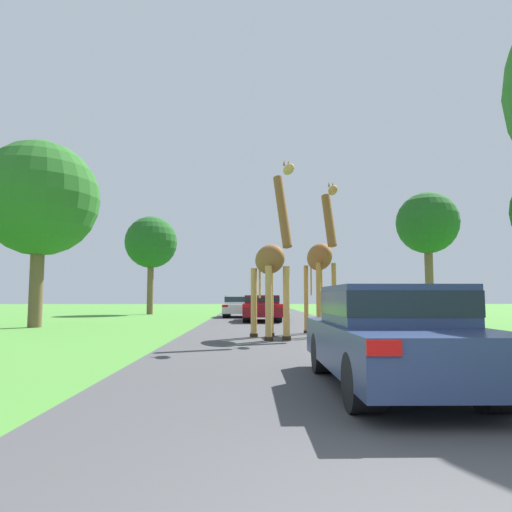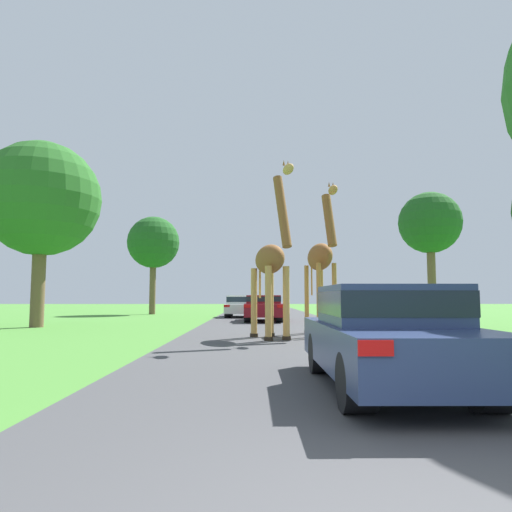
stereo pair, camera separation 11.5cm
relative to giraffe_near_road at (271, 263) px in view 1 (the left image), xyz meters
The scene contains 10 objects.
road 17.93m from the giraffe_near_road, 88.62° to the left, with size 6.73×120.00×0.00m.
giraffe_near_road is the anchor object (origin of this frame).
giraffe_companion 2.33m from the giraffe_near_road, 40.28° to the left, with size 0.98×2.67×4.98m.
car_lead_maroon 7.81m from the giraffe_near_road, 79.94° to the right, with size 1.84×4.43×1.44m.
car_queue_right 15.32m from the giraffe_near_road, 94.96° to the left, with size 1.97×4.02×1.36m.
car_queue_left 10.37m from the giraffe_near_road, 90.15° to the left, with size 1.96×4.56×1.36m.
tree_centre_back 21.46m from the giraffe_near_road, 112.06° to the left, with size 3.83×3.83×7.23m.
tree_far_right 11.57m from the giraffe_near_road, 150.69° to the left, with size 4.95×4.95×7.98m.
tree_mid_field 19.11m from the giraffe_near_road, 54.33° to the left, with size 3.99×3.99×8.08m.
sign_post 6.26m from the giraffe_near_road, 38.63° to the left, with size 0.70×0.08×1.51m.
Camera 1 is at (-1.09, -1.78, 1.28)m, focal length 32.00 mm.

